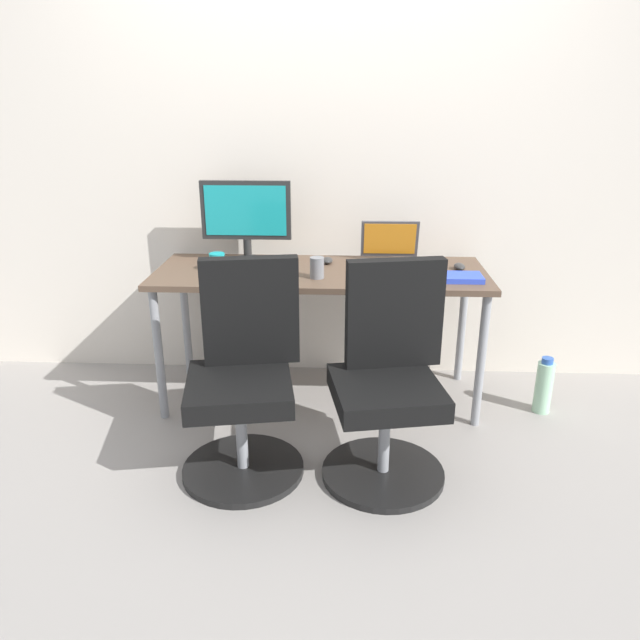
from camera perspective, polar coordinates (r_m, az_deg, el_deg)
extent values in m
plane|color=gray|center=(3.38, 0.04, -7.27)|extent=(5.28, 5.28, 0.00)
cube|color=silver|center=(3.40, 0.37, 15.85)|extent=(4.40, 0.04, 2.60)
cube|color=brown|center=(3.11, 0.04, 4.49)|extent=(1.71, 0.63, 0.03)
cylinder|color=gray|center=(3.13, -15.09, -3.27)|extent=(0.04, 0.04, 0.70)
cylinder|color=gray|center=(3.06, 15.07, -3.85)|extent=(0.04, 0.04, 0.70)
cylinder|color=gray|center=(3.60, -12.66, 0.11)|extent=(0.04, 0.04, 0.70)
cylinder|color=gray|center=(3.54, 13.38, -0.32)|extent=(0.04, 0.04, 0.70)
cylinder|color=black|center=(2.78, -7.30, -13.87)|extent=(0.54, 0.54, 0.03)
cylinder|color=gray|center=(2.68, -7.48, -10.60)|extent=(0.05, 0.05, 0.34)
cube|color=black|center=(2.58, -7.70, -6.50)|extent=(0.51, 0.51, 0.09)
cube|color=black|center=(2.62, -6.64, 0.85)|extent=(0.43, 0.14, 0.48)
cylinder|color=black|center=(2.75, 5.99, -14.25)|extent=(0.54, 0.54, 0.03)
cylinder|color=gray|center=(2.65, 6.14, -10.96)|extent=(0.05, 0.05, 0.34)
cube|color=black|center=(2.54, 6.33, -6.82)|extent=(0.51, 0.51, 0.09)
cube|color=black|center=(2.60, 7.10, 0.62)|extent=(0.43, 0.15, 0.48)
cylinder|color=#A5D8B2|center=(3.38, 20.52, -6.03)|extent=(0.09, 0.09, 0.28)
cylinder|color=#2D59B2|center=(3.32, 20.85, -3.63)|extent=(0.06, 0.06, 0.03)
cylinder|color=#262626|center=(3.32, -6.87, 5.73)|extent=(0.18, 0.18, 0.01)
cylinder|color=#262626|center=(3.30, -6.91, 6.75)|extent=(0.04, 0.04, 0.11)
cube|color=#262626|center=(3.26, -7.07, 10.34)|extent=(0.48, 0.03, 0.31)
cube|color=teal|center=(3.24, -7.12, 10.29)|extent=(0.43, 0.00, 0.26)
cube|color=#4C4C51|center=(3.19, 6.72, 5.19)|extent=(0.31, 0.22, 0.02)
cube|color=#4C4C51|center=(3.30, 6.65, 7.68)|extent=(0.31, 0.06, 0.21)
cube|color=orange|center=(3.29, 6.66, 7.68)|extent=(0.28, 0.05, 0.17)
cube|color=#515156|center=(3.01, -7.42, 4.21)|extent=(0.34, 0.12, 0.02)
cube|color=#B7B7B7|center=(2.88, 6.75, 3.54)|extent=(0.34, 0.12, 0.02)
ellipsoid|color=#2D2D2D|center=(3.20, 13.13, 4.99)|extent=(0.06, 0.10, 0.03)
ellipsoid|color=#2D2D2D|center=(3.24, 0.71, 5.71)|extent=(0.06, 0.10, 0.03)
cylinder|color=teal|center=(3.13, -9.76, 5.46)|extent=(0.08, 0.08, 0.09)
cylinder|color=slate|center=(2.96, -0.29, 5.00)|extent=(0.07, 0.07, 0.10)
cube|color=blue|center=(3.02, 13.23, 3.97)|extent=(0.21, 0.15, 0.03)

